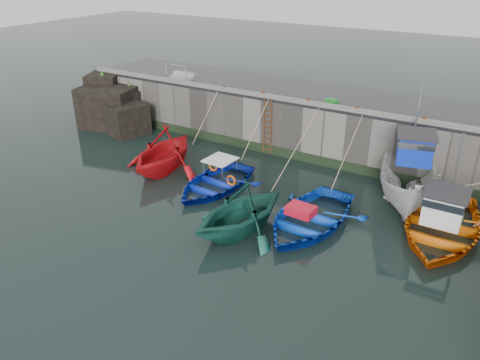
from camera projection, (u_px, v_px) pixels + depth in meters
The scene contains 24 objects.
ground at pixel (192, 249), 18.01m from camera, with size 120.00×120.00×0.00m, color black.
quay_back at pixel (319, 121), 26.99m from camera, with size 30.00×5.00×3.00m, color slate.
road_back at pixel (321, 95), 26.29m from camera, with size 30.00×5.00×0.16m, color black.
kerb_back at pixel (304, 102), 24.40m from camera, with size 30.00×0.30×0.20m, color slate.
algae_back at pixel (299, 156), 25.58m from camera, with size 30.00×0.08×0.50m, color black.
rock_outcrop at pixel (113, 106), 30.45m from camera, with size 5.85×4.24×3.41m.
ladder at pixel (267, 127), 25.88m from camera, with size 0.51×0.08×3.20m.
boat_near_white at pixel (165, 169), 24.68m from camera, with size 4.33×5.01×2.64m, color red.
boat_near_white_rope at pixel (204, 147), 27.47m from camera, with size 0.04×3.42×3.10m, color tan, non-canonical shape.
boat_near_blue at pixel (215, 188), 22.70m from camera, with size 3.55×4.97×1.03m, color #0C25B5.
boat_near_blue_rope at pixel (254, 161), 25.67m from camera, with size 0.04×3.75×3.10m, color tan, non-canonical shape.
boat_near_blacktrim at pixel (240, 231), 19.20m from camera, with size 4.07×4.72×2.49m, color #164F42.
boat_near_blacktrim_rope at pixel (294, 183), 23.21m from camera, with size 0.04×5.98×3.10m, color tan, non-canonical shape.
boat_near_navy at pixel (308, 224), 19.66m from camera, with size 4.04×5.65×1.17m, color blue.
boat_near_navy_rope at pixel (343, 185), 22.93m from camera, with size 0.04×4.35×3.10m, color tan, non-canonical shape.
boat_far_white at pixel (408, 179), 21.15m from camera, with size 3.94×6.94×5.53m.
boat_far_orange at pixel (441, 226), 18.76m from camera, with size 4.47×6.23×4.28m.
fish_crate at pixel (332, 102), 24.17m from camera, with size 0.59×0.41×0.32m, color #157722.
railing at pixel (183, 75), 29.25m from camera, with size 1.60×1.05×1.00m.
bollard_a at pixel (225, 88), 26.77m from camera, with size 0.18×0.18×0.28m, color #3F1E0F.
bollard_b at pixel (263, 94), 25.62m from camera, with size 0.18×0.18×0.28m, color #3F1E0F.
bollard_c at pixel (308, 101), 24.37m from camera, with size 0.18×0.18×0.28m, color #3F1E0F.
bollard_d at pixel (357, 109), 23.17m from camera, with size 0.18×0.18×0.28m, color #3F1E0F.
bollard_e at pixel (424, 120), 21.69m from camera, with size 0.18×0.18×0.28m, color #3F1E0F.
Camera 1 is at (9.33, -11.92, 10.29)m, focal length 35.00 mm.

